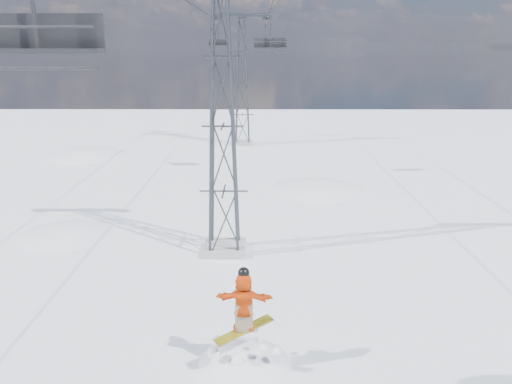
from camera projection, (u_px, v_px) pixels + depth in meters
ground at (178, 362)px, 14.15m from camera, size 120.00×120.00×0.00m
snow_terrain at (164, 300)px, 37.24m from camera, size 39.00×37.00×22.00m
lift_tower_near at (223, 127)px, 20.30m from camera, size 5.20×1.80×11.43m
lift_tower_far at (242, 84)px, 44.31m from camera, size 5.20×1.80×11.43m
haul_cables at (234, 8)px, 29.84m from camera, size 4.46×51.00×0.06m
lift_chair_near at (38, 37)px, 8.29m from camera, size 2.11×0.61×2.61m
lift_chair_mid at (270, 44)px, 31.44m from camera, size 2.08×0.60×2.58m
lift_chair_far at (219, 43)px, 45.79m from camera, size 1.88×0.54×2.33m
lift_chair_extra at (266, 43)px, 52.01m from camera, size 1.85×0.53×2.29m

